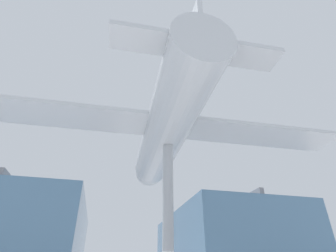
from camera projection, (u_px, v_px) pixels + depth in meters
The scene contains 3 objects.
glass_pavilion_left at pixel (12, 249), 20.45m from camera, with size 10.11×15.33×7.66m.
support_pylon_central at pixel (168, 225), 10.41m from camera, with size 0.45×0.45×6.94m.
suspended_airplane at pixel (167, 129), 12.92m from camera, with size 17.90×12.77×3.09m.
Camera 1 is at (-2.60, -10.67, 1.67)m, focal length 28.00 mm.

